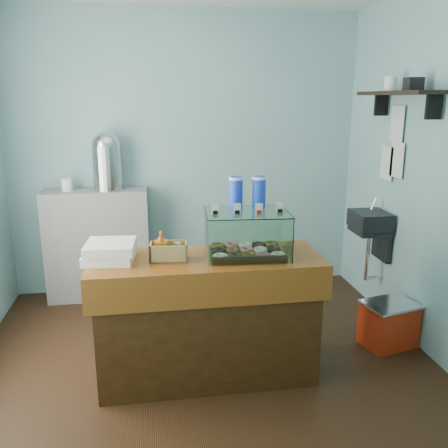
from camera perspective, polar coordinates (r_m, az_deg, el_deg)
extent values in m
plane|color=black|center=(3.87, -2.46, -15.55)|extent=(3.50, 3.50, 0.00)
cube|color=#78A8B0|center=(4.86, -4.68, 8.23)|extent=(3.50, 0.04, 2.80)
cube|color=#78A8B0|center=(1.93, 2.15, -1.89)|extent=(3.50, 0.04, 2.80)
cube|color=#78A8B0|center=(3.97, 23.40, 5.58)|extent=(0.04, 3.00, 2.80)
cube|color=black|center=(4.45, 17.19, 0.45)|extent=(0.30, 0.35, 0.15)
cube|color=black|center=(4.56, 18.47, -1.92)|extent=(0.04, 0.30, 0.35)
cylinder|color=silver|center=(4.54, 17.55, 2.26)|extent=(0.02, 0.02, 0.12)
cylinder|color=silver|center=(4.55, 16.85, -3.82)|extent=(0.04, 0.04, 0.45)
cube|color=black|center=(4.12, 20.26, 14.58)|extent=(0.25, 1.00, 0.03)
cube|color=black|center=(3.80, 23.94, 12.77)|extent=(0.12, 0.03, 0.18)
cube|color=black|center=(4.50, 18.39, 13.41)|extent=(0.12, 0.03, 0.18)
cube|color=silver|center=(4.34, 20.08, 7.25)|extent=(0.01, 0.21, 0.30)
cube|color=silver|center=(4.49, 18.99, 6.93)|extent=(0.01, 0.21, 0.30)
cube|color=silver|center=(4.35, 20.11, 11.26)|extent=(0.01, 0.21, 0.30)
cube|color=#48240E|center=(3.45, -2.06, -11.61)|extent=(1.50, 0.56, 0.84)
cube|color=#51260A|center=(3.27, -2.13, -4.54)|extent=(1.60, 0.60, 0.06)
cube|color=#51260A|center=(3.06, -1.47, -8.39)|extent=(1.60, 0.04, 0.18)
cube|color=gray|center=(4.88, -14.91, -2.43)|extent=(1.00, 0.32, 1.10)
cube|color=#371F10|center=(3.31, 2.72, -3.60)|extent=(0.53, 0.39, 0.02)
torus|color=white|center=(3.17, -0.43, -3.92)|extent=(0.10, 0.10, 0.03)
torus|color=black|center=(3.18, 1.29, -3.87)|extent=(0.10, 0.10, 0.03)
torus|color=brown|center=(3.19, 3.01, -3.82)|extent=(0.10, 0.10, 0.03)
torus|color=#CD606F|center=(3.20, 4.71, -3.76)|extent=(0.10, 0.10, 0.03)
torus|color=white|center=(3.22, 6.40, -3.70)|extent=(0.10, 0.10, 0.03)
torus|color=black|center=(3.28, -0.60, -3.25)|extent=(0.10, 0.10, 0.03)
torus|color=brown|center=(3.29, 1.07, -3.21)|extent=(0.10, 0.10, 0.03)
torus|color=#CD606F|center=(3.30, 2.73, -3.16)|extent=(0.10, 0.10, 0.03)
torus|color=white|center=(3.31, 4.37, -3.11)|extent=(0.10, 0.10, 0.03)
torus|color=black|center=(3.33, 6.00, -3.06)|extent=(0.10, 0.10, 0.03)
torus|color=brown|center=(3.39, -0.75, -2.63)|extent=(0.10, 0.10, 0.03)
torus|color=#CD606F|center=(3.40, 0.86, -2.59)|extent=(0.10, 0.10, 0.03)
torus|color=white|center=(3.41, 2.46, -2.54)|extent=(0.10, 0.10, 0.03)
torus|color=black|center=(3.43, 4.05, -2.50)|extent=(0.10, 0.10, 0.03)
torus|color=brown|center=(3.44, 5.63, -2.45)|extent=(0.10, 0.10, 0.03)
cube|color=white|center=(3.07, 3.26, -2.28)|extent=(0.56, 0.04, 0.31)
cube|color=white|center=(3.46, 2.30, -0.30)|extent=(0.56, 0.04, 0.31)
cube|color=white|center=(3.24, -2.15, -1.35)|extent=(0.03, 0.41, 0.31)
cube|color=white|center=(3.31, 7.55, -1.10)|extent=(0.03, 0.41, 0.31)
cube|color=white|center=(3.23, 2.78, 1.42)|extent=(0.60, 0.46, 0.01)
cube|color=silver|center=(3.15, -1.05, 1.81)|extent=(0.05, 0.01, 0.07)
cube|color=black|center=(3.15, -1.05, 1.40)|extent=(0.03, 0.02, 0.02)
cube|color=silver|center=(3.16, 1.60, 1.86)|extent=(0.05, 0.01, 0.07)
cube|color=black|center=(3.17, 1.60, 1.45)|extent=(0.03, 0.02, 0.02)
cube|color=silver|center=(3.18, 4.22, 1.91)|extent=(0.05, 0.01, 0.07)
cube|color=red|center=(3.19, 4.21, 1.50)|extent=(0.03, 0.02, 0.02)
cube|color=silver|center=(3.21, 6.81, 1.95)|extent=(0.05, 0.01, 0.07)
cube|color=black|center=(3.21, 6.79, 1.55)|extent=(0.03, 0.02, 0.02)
cylinder|color=blue|center=(3.32, 1.46, 3.83)|extent=(0.09, 0.09, 0.22)
cylinder|color=white|center=(3.31, 1.47, 5.53)|extent=(0.10, 0.10, 0.02)
cylinder|color=blue|center=(3.35, 4.23, 3.87)|extent=(0.09, 0.09, 0.22)
cylinder|color=white|center=(3.33, 4.26, 5.56)|extent=(0.10, 0.10, 0.02)
cube|color=tan|center=(3.23, -6.65, -4.21)|extent=(0.26, 0.17, 0.01)
cube|color=tan|center=(3.15, -6.74, -3.69)|extent=(0.25, 0.04, 0.12)
cube|color=tan|center=(3.28, -6.61, -2.93)|extent=(0.25, 0.04, 0.12)
cube|color=tan|center=(3.22, -8.77, -3.33)|extent=(0.03, 0.15, 0.12)
cube|color=tan|center=(3.21, -4.57, -3.28)|extent=(0.03, 0.15, 0.12)
imported|color=orange|center=(3.21, -7.59, -2.54)|extent=(0.09, 0.09, 0.19)
cylinder|color=#479027|center=(3.21, -5.61, -3.26)|extent=(0.06, 0.06, 0.10)
cylinder|color=silver|center=(3.20, -5.63, -2.32)|extent=(0.05, 0.05, 0.01)
cube|color=white|center=(3.29, -13.57, -3.73)|extent=(0.36, 0.36, 0.06)
cube|color=white|center=(3.26, -13.50, -2.71)|extent=(0.34, 0.34, 0.06)
cylinder|color=silver|center=(4.74, -13.71, 4.09)|extent=(0.30, 0.30, 0.01)
cylinder|color=silver|center=(4.71, -13.87, 6.62)|extent=(0.27, 0.27, 0.41)
sphere|color=silver|center=(4.69, -14.03, 9.12)|extent=(0.27, 0.27, 0.27)
cube|color=red|center=(4.16, 19.19, -11.41)|extent=(0.45, 0.38, 0.35)
cube|color=silver|center=(4.09, 19.41, -9.10)|extent=(0.48, 0.40, 0.02)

